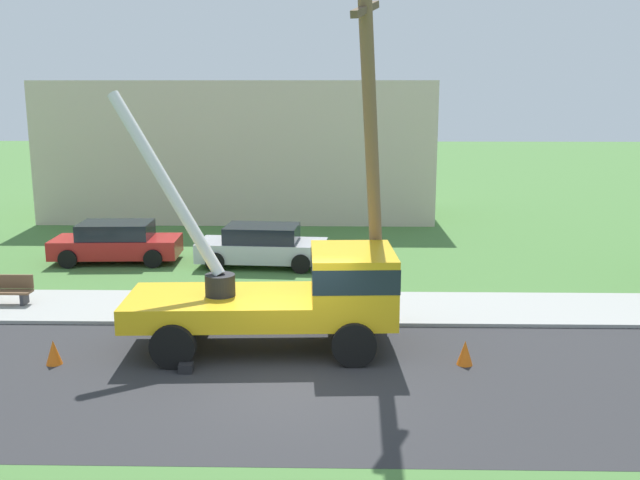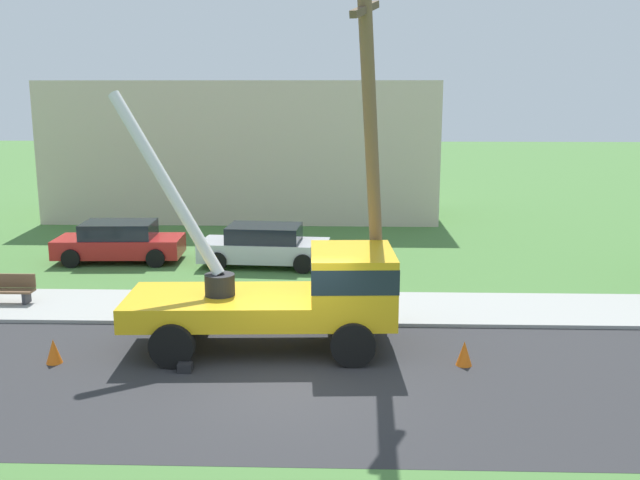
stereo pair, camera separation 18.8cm
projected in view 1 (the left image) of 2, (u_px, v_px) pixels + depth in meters
The scene contains 12 objects.
ground_plane at pixel (312, 254), 26.82m from camera, with size 120.00×120.00×0.00m, color #477538.
road_asphalt at pixel (294, 381), 15.08m from camera, with size 80.00×7.10×0.01m, color #2B2B2D.
sidewalk_strip at pixel (305, 308), 19.99m from camera, with size 80.00×2.96×0.10m, color #9E9E99.
utility_truck at pixel (297, 290), 16.75m from camera, with size 6.87×3.21×5.98m.
leaning_utility_pole at pixel (372, 152), 17.07m from camera, with size 1.10×2.72×8.85m.
traffic_cone_ahead at pixel (465, 353), 15.90m from camera, with size 0.36×0.36×0.56m, color orange.
traffic_cone_behind at pixel (54, 352), 15.93m from camera, with size 0.36×0.36×0.56m, color orange.
traffic_cone_curbside at pixel (340, 321), 18.11m from camera, with size 0.36×0.36×0.56m, color orange.
parked_sedan_red at pixel (117, 242), 25.39m from camera, with size 4.48×2.15×1.42m.
parked_sedan_silver at pixel (262, 246), 24.81m from camera, with size 4.52×2.23×1.42m.
park_bench at pixel (4, 291), 20.14m from camera, with size 1.60×0.45×0.90m.
lowrise_building_backdrop at pixel (241, 149), 34.54m from camera, with size 18.00×6.00×6.40m, color beige.
Camera 1 is at (0.84, -14.14, 5.98)m, focal length 40.33 mm.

